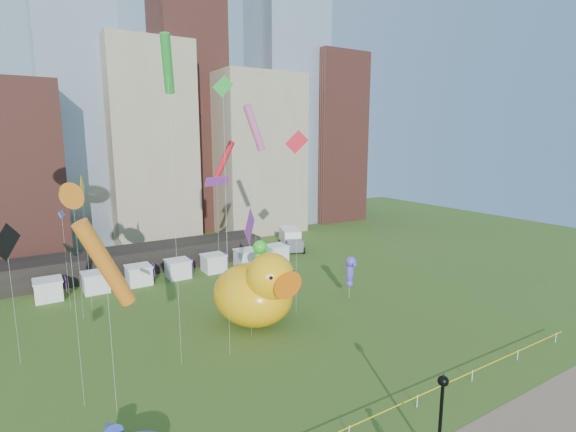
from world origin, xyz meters
TOP-DOWN VIEW (x-y plane):
  - skyline at (2.25, 61.06)m, footprint 101.00×23.00m
  - pavilion at (-4.00, 42.00)m, footprint 38.00×6.00m
  - vendor_tents at (1.02, 36.00)m, footprint 33.24×2.80m
  - caution_tape at (0.00, 0.00)m, footprint 50.00×0.06m
  - big_duck at (2.87, 17.45)m, footprint 8.69×10.66m
  - small_duck at (7.49, 21.15)m, footprint 2.91×3.73m
  - seahorse_green at (6.14, 22.88)m, footprint 1.94×2.23m
  - seahorse_purple at (15.22, 18.12)m, footprint 1.42×1.67m
  - lamppost at (2.64, -4.44)m, footprint 0.60×0.60m
  - box_truck at (21.74, 41.10)m, footprint 5.20×7.96m
  - kite_2 at (-13.28, 12.21)m, footprint 0.63×1.77m
  - kite_3 at (-1.85, 13.40)m, footprint 1.65×0.25m
  - kite_5 at (-12.26, 31.37)m, footprint 0.78×2.02m
  - kite_6 at (-11.39, 28.10)m, footprint 1.56×2.43m
  - kite_7 at (1.85, 24.05)m, footprint 3.01×1.53m
  - kite_8 at (3.21, 25.04)m, footprint 2.28×2.00m
  - kite_9 at (6.48, 24.33)m, footprint 3.10×1.70m
  - kite_10 at (-16.94, 20.99)m, footprint 2.00×2.21m
  - kite_11 at (-5.84, 14.02)m, footprint 1.58×2.50m
  - kite_12 at (-10.47, 28.70)m, footprint 0.88×3.09m
  - kite_14 at (-11.66, 9.45)m, footprint 3.59×1.59m
  - kite_15 at (1.50, 15.94)m, footprint 2.23×2.37m
  - kite_16 at (7.71, 17.80)m, footprint 2.21×0.85m

SIDE VIEW (x-z plane):
  - caution_tape at x=0.00m, z-range 0.23..1.13m
  - vendor_tents at x=1.02m, z-range -0.09..2.31m
  - small_duck at x=7.49m, z-range -0.11..2.67m
  - pavilion at x=-4.00m, z-range 0.00..3.20m
  - box_truck at x=21.74m, z-range 0.04..3.22m
  - lamppost at x=2.64m, z-range 0.64..6.37m
  - seahorse_purple at x=15.22m, z-range 1.01..6.02m
  - big_duck at x=2.87m, z-range -0.32..7.42m
  - seahorse_green at x=6.14m, z-range 1.57..8.62m
  - kite_10 at x=-16.94m, z-range 4.27..15.97m
  - kite_15 at x=1.50m, z-range 4.29..16.26m
  - kite_5 at x=-12.26m, z-range 4.97..15.73m
  - kite_14 at x=-11.66m, z-range 3.81..17.33m
  - kite_2 at x=-13.28m, z-range 5.27..16.63m
  - kite_6 at x=-11.39m, z-range 5.65..19.59m
  - kite_12 at x=-10.47m, z-range 5.53..20.06m
  - kite_7 at x=1.85m, z-range 6.54..20.70m
  - kite_8 at x=3.21m, z-range 6.93..24.84m
  - kite_16 at x=7.71m, z-range 7.81..26.72m
  - kite_9 at x=6.48m, z-range 8.32..30.04m
  - kite_3 at x=-1.85m, z-range 9.24..32.07m
  - skyline at x=2.25m, z-range -12.56..55.44m
  - kite_11 at x=-5.84m, z-range 10.61..36.02m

